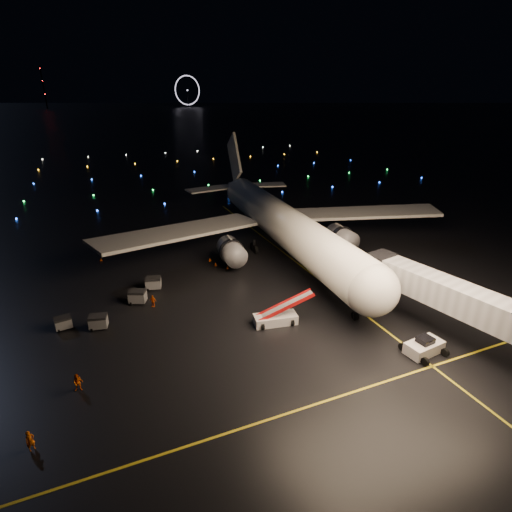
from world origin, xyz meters
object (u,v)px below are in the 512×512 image
at_px(crew_b, 78,382).
at_px(baggage_cart_0, 153,283).
at_px(airliner, 275,198).
at_px(baggage_cart_3, 63,323).
at_px(crew_c, 153,301).
at_px(pushback_tug, 424,345).
at_px(baggage_cart_2, 138,297).
at_px(belt_loader, 276,310).
at_px(baggage_cart_1, 98,322).
at_px(crew_a, 30,441).

distance_m(crew_b, baggage_cart_0, 20.30).
bearing_deg(airliner, baggage_cart_3, -152.48).
bearing_deg(crew_b, crew_c, 64.72).
xyz_separation_m(pushback_tug, baggage_cart_2, (-25.73, 22.51, -0.07)).
distance_m(belt_loader, baggage_cart_1, 20.30).
height_order(pushback_tug, crew_b, pushback_tug).
height_order(airliner, belt_loader, airliner).
bearing_deg(baggage_cart_1, baggage_cart_0, 57.65).
relative_size(crew_a, baggage_cart_2, 0.85).
bearing_deg(pushback_tug, crew_c, 132.78).
bearing_deg(crew_a, crew_c, 28.97).
bearing_deg(belt_loader, baggage_cart_3, 168.91).
bearing_deg(crew_b, airliner, 48.48).
distance_m(airliner, baggage_cart_0, 25.19).
distance_m(baggage_cart_0, baggage_cart_1, 10.64).
bearing_deg(belt_loader, crew_b, -161.91).
distance_m(crew_a, crew_b, 6.54).
xyz_separation_m(crew_a, crew_b, (3.37, 5.60, 0.01)).
xyz_separation_m(belt_loader, crew_b, (-21.27, -3.33, -0.89)).
distance_m(baggage_cart_0, baggage_cart_2, 4.07).
distance_m(pushback_tug, baggage_cart_1, 35.64).
bearing_deg(airliner, crew_c, -145.97).
bearing_deg(baggage_cart_0, baggage_cart_2, -113.94).
height_order(airliner, crew_c, airliner).
distance_m(crew_c, baggage_cart_0, 5.02).
bearing_deg(baggage_cart_2, crew_b, -92.11).
relative_size(crew_a, baggage_cart_0, 0.86).
height_order(baggage_cart_1, baggage_cart_3, baggage_cart_1).
distance_m(belt_loader, baggage_cart_3, 24.28).
relative_size(baggage_cart_2, baggage_cart_3, 1.17).
bearing_deg(baggage_cart_2, baggage_cart_3, -137.40).
bearing_deg(crew_a, baggage_cart_3, 56.03).
relative_size(baggage_cart_0, baggage_cart_1, 1.04).
height_order(belt_loader, crew_c, belt_loader).
distance_m(crew_c, baggage_cart_2, 2.38).
relative_size(pushback_tug, baggage_cart_3, 2.26).
bearing_deg(crew_b, baggage_cart_2, 72.88).
height_order(belt_loader, crew_b, belt_loader).
height_order(airliner, pushback_tug, airliner).
bearing_deg(baggage_cart_1, airliner, 40.81).
height_order(airliner, baggage_cart_3, airliner).
xyz_separation_m(crew_b, crew_c, (8.78, 12.91, -0.09)).
distance_m(airliner, baggage_cart_1, 34.84).
relative_size(crew_c, baggage_cart_3, 0.91).
relative_size(belt_loader, baggage_cart_2, 3.56).
bearing_deg(airliner, baggage_cart_0, -155.09).
height_order(crew_a, baggage_cart_2, baggage_cart_2).
height_order(pushback_tug, crew_c, pushback_tug).
distance_m(airliner, baggage_cart_2, 28.62).
xyz_separation_m(airliner, baggage_cart_2, (-24.91, -11.82, -7.67)).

